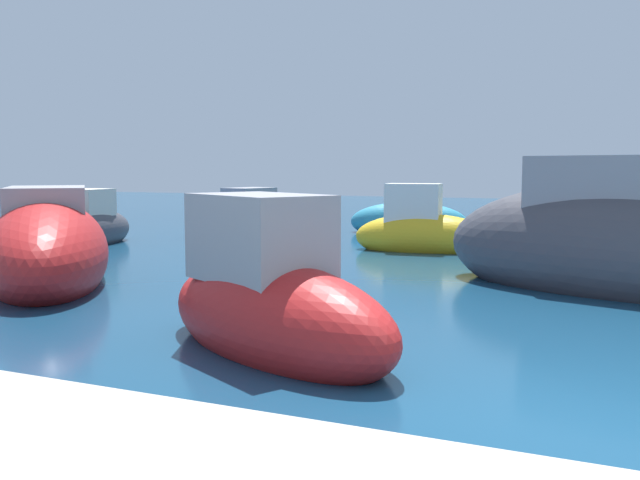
{
  "coord_description": "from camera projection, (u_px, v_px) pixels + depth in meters",
  "views": [
    {
      "loc": [
        -0.02,
        -5.63,
        1.95
      ],
      "look_at": [
        -6.53,
        8.99,
        0.32
      ],
      "focal_mm": 39.97,
      "sensor_mm": 36.0,
      "label": 1
    }
  ],
  "objects": [
    {
      "name": "moored_boat_8",
      "position": [
        422.0,
        232.0,
        16.69
      ],
      "size": [
        3.41,
        1.61,
        1.83
      ],
      "rotation": [
        0.0,
        0.0,
        0.11
      ],
      "color": "gold",
      "rests_on": "ground"
    },
    {
      "name": "moored_boat_1",
      "position": [
        408.0,
        222.0,
        21.24
      ],
      "size": [
        3.66,
        1.85,
        1.2
      ],
      "rotation": [
        0.0,
        0.0,
        0.15
      ],
      "color": "teal",
      "rests_on": "ground"
    },
    {
      "name": "moored_boat_4",
      "position": [
        47.0,
        250.0,
        12.17
      ],
      "size": [
        5.22,
        5.46,
        2.02
      ],
      "rotation": [
        0.0,
        0.0,
        5.45
      ],
      "color": "#B21E1E",
      "rests_on": "ground"
    },
    {
      "name": "moored_boat_3",
      "position": [
        243.0,
        220.0,
        20.82
      ],
      "size": [
        2.24,
        4.26,
        1.64
      ],
      "rotation": [
        0.0,
        0.0,
        4.49
      ],
      "color": "#1E479E",
      "rests_on": "ground"
    },
    {
      "name": "moored_boat_9",
      "position": [
        272.0,
        303.0,
        7.62
      ],
      "size": [
        3.84,
        2.93,
        1.95
      ],
      "rotation": [
        0.0,
        0.0,
        5.79
      ],
      "color": "#B21E1E",
      "rests_on": "ground"
    },
    {
      "name": "moored_boat_0",
      "position": [
        631.0,
        247.0,
        11.22
      ],
      "size": [
        6.75,
        4.2,
        2.64
      ],
      "rotation": [
        0.0,
        0.0,
        5.99
      ],
      "color": "#3F3F47",
      "rests_on": "ground"
    },
    {
      "name": "moored_boat_7",
      "position": [
        81.0,
        229.0,
        17.89
      ],
      "size": [
        1.7,
        3.84,
        1.69
      ],
      "rotation": [
        0.0,
        0.0,
        4.8
      ],
      "color": "#3F3F47",
      "rests_on": "ground"
    },
    {
      "name": "ground",
      "position": [
        629.0,
        430.0,
        5.31
      ],
      "size": [
        80.0,
        80.0,
        0.0
      ],
      "primitive_type": "plane",
      "color": "navy"
    }
  ]
}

